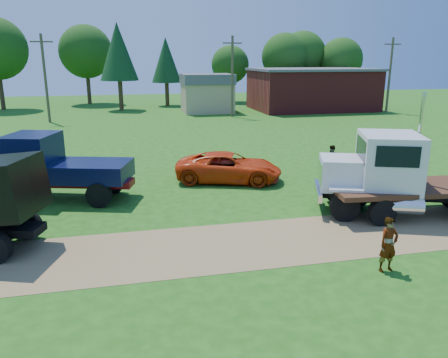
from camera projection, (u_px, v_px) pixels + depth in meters
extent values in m
plane|color=#1E4F11|center=(298.00, 239.00, 16.57)|extent=(140.00, 140.00, 0.00)
cube|color=olive|center=(298.00, 239.00, 16.57)|extent=(120.00, 4.20, 0.01)
cube|color=black|center=(419.00, 194.00, 18.95)|extent=(8.41, 3.98, 0.34)
cylinder|color=black|center=(345.00, 207.00, 18.28)|extent=(1.32, 0.81, 1.26)
cylinder|color=black|center=(345.00, 207.00, 18.28)|extent=(0.56, 0.55, 0.44)
cylinder|color=black|center=(338.00, 190.00, 20.61)|extent=(1.32, 0.81, 1.26)
cylinder|color=black|center=(338.00, 190.00, 20.61)|extent=(0.56, 0.55, 0.44)
cube|color=silver|center=(344.00, 173.00, 19.13)|extent=(2.60, 2.53, 1.37)
cube|color=silver|center=(320.00, 173.00, 19.28)|extent=(0.68, 1.64, 1.14)
cube|color=silver|center=(318.00, 191.00, 19.50)|extent=(1.07, 2.52, 0.34)
cube|color=silver|center=(389.00, 161.00, 18.75)|extent=(3.20, 3.40, 2.40)
cube|color=black|center=(362.00, 149.00, 18.76)|extent=(0.84, 2.16, 0.97)
cube|color=black|center=(398.00, 157.00, 17.29)|extent=(1.62, 0.64, 0.86)
cube|color=black|center=(383.00, 144.00, 19.93)|extent=(1.62, 0.64, 0.86)
cube|color=silver|center=(346.00, 190.00, 18.08)|extent=(1.46, 0.96, 0.11)
cube|color=silver|center=(339.00, 175.00, 20.42)|extent=(1.46, 0.96, 0.11)
cylinder|color=silver|center=(402.00, 206.00, 17.86)|extent=(1.74, 1.20, 0.68)
cylinder|color=silver|center=(417.00, 153.00, 19.11)|extent=(0.21, 0.21, 5.25)
cylinder|color=black|center=(27.00, 225.00, 16.52)|extent=(1.13, 0.65, 1.08)
cylinder|color=black|center=(27.00, 225.00, 16.52)|extent=(0.47, 0.46, 0.38)
cube|color=maroon|center=(57.00, 182.00, 21.10)|extent=(7.40, 3.08, 0.32)
cylinder|color=black|center=(15.00, 180.00, 22.40)|extent=(1.22, 0.68, 1.16)
cylinder|color=black|center=(15.00, 180.00, 22.40)|extent=(0.50, 0.49, 0.41)
cylinder|color=black|center=(99.00, 195.00, 19.96)|extent=(1.22, 0.68, 1.16)
cylinder|color=black|center=(99.00, 195.00, 19.96)|extent=(0.50, 0.49, 0.41)
cylinder|color=black|center=(114.00, 182.00, 22.09)|extent=(1.22, 0.68, 1.16)
cylinder|color=black|center=(114.00, 182.00, 22.09)|extent=(0.50, 0.49, 0.41)
cube|color=black|center=(2.00, 165.00, 21.04)|extent=(2.33, 2.26, 1.27)
cube|color=black|center=(33.00, 156.00, 20.82)|extent=(2.74, 3.03, 2.11)
cube|color=black|center=(10.00, 146.00, 20.76)|extent=(0.64, 2.04, 0.85)
cube|color=black|center=(90.00, 171.00, 20.84)|extent=(4.23, 3.37, 0.85)
imported|color=red|center=(229.00, 167.00, 24.11)|extent=(6.32, 4.33, 1.61)
cube|color=#381D11|center=(432.00, 187.00, 19.10)|extent=(9.35, 3.61, 0.21)
cube|color=black|center=(431.00, 193.00, 19.17)|extent=(9.19, 2.03, 0.29)
cylinder|color=black|center=(382.00, 212.00, 17.78)|extent=(1.17, 0.45, 1.14)
cylinder|color=black|center=(358.00, 195.00, 20.07)|extent=(1.17, 0.45, 1.14)
cube|color=black|center=(336.00, 177.00, 18.41)|extent=(0.15, 0.15, 1.14)
imported|color=#999999|center=(388.00, 245.00, 13.88)|extent=(0.71, 0.51, 1.81)
imported|color=#999999|center=(331.00, 159.00, 26.00)|extent=(0.98, 0.88, 1.65)
cube|color=maroon|center=(312.00, 90.00, 57.30)|extent=(15.00, 10.00, 5.00)
cube|color=#535458|center=(313.00, 69.00, 56.59)|extent=(15.40, 10.40, 0.30)
cube|color=tan|center=(207.00, 98.00, 54.52)|extent=(6.00, 5.00, 3.60)
cube|color=#535458|center=(207.00, 79.00, 53.90)|extent=(6.20, 5.40, 1.20)
cylinder|color=#483B28|center=(45.00, 79.00, 45.28)|extent=(0.28, 0.28, 9.00)
cube|color=#483B28|center=(41.00, 42.00, 44.28)|extent=(2.20, 0.14, 0.14)
cylinder|color=#483B28|center=(232.00, 77.00, 49.52)|extent=(0.28, 0.28, 9.00)
cube|color=#483B28|center=(232.00, 43.00, 48.53)|extent=(2.20, 0.14, 0.14)
cylinder|color=#483B28|center=(390.00, 76.00, 53.76)|extent=(0.28, 0.28, 9.00)
cube|color=#483B28|center=(393.00, 44.00, 52.77)|extent=(2.20, 0.14, 0.14)
cylinder|color=#382617|center=(2.00, 94.00, 57.07)|extent=(0.56, 0.56, 4.17)
cylinder|color=#382617|center=(89.00, 90.00, 64.44)|extent=(0.56, 0.56, 4.02)
sphere|color=#173F0F|center=(86.00, 52.00, 62.97)|extent=(7.58, 7.58, 7.58)
cylinder|color=#382617|center=(167.00, 94.00, 62.08)|extent=(0.56, 0.56, 3.30)
cone|color=black|center=(166.00, 60.00, 60.82)|extent=(4.15, 4.15, 6.13)
cylinder|color=#382617|center=(230.00, 92.00, 67.38)|extent=(0.56, 0.56, 3.03)
sphere|color=#173F0F|center=(230.00, 65.00, 66.27)|extent=(5.71, 5.71, 5.71)
cylinder|color=#382617|center=(284.00, 90.00, 66.46)|extent=(0.56, 0.56, 3.65)
sphere|color=#173F0F|center=(285.00, 57.00, 65.13)|extent=(6.89, 6.89, 6.89)
cylinder|color=#382617|center=(339.00, 91.00, 66.79)|extent=(0.56, 0.56, 3.42)
sphere|color=#173F0F|center=(341.00, 60.00, 65.54)|extent=(6.44, 6.44, 6.44)
cylinder|color=#382617|center=(121.00, 95.00, 56.67)|extent=(0.56, 0.56, 3.86)
cone|color=black|center=(118.00, 51.00, 55.21)|extent=(4.85, 4.85, 7.17)
cylinder|color=#382617|center=(301.00, 89.00, 68.14)|extent=(0.56, 0.56, 3.79)
sphere|color=#173F0F|center=(302.00, 55.00, 66.76)|extent=(7.14, 7.14, 7.14)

